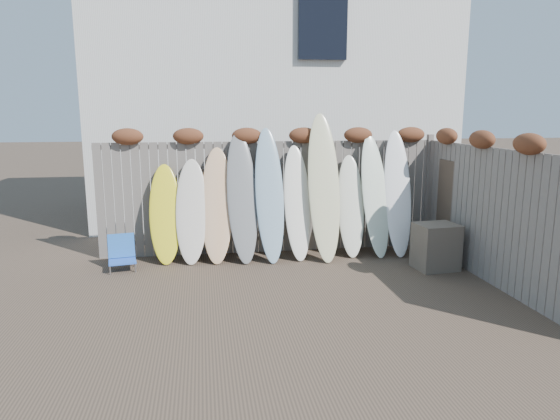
{
  "coord_description": "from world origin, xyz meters",
  "views": [
    {
      "loc": [
        -1.18,
        -6.34,
        2.49
      ],
      "look_at": [
        0.0,
        1.2,
        1.0
      ],
      "focal_mm": 32.0,
      "sensor_mm": 36.0,
      "label": 1
    }
  ],
  "objects": [
    {
      "name": "surfboard_8",
      "position": [
        1.81,
        1.95,
        1.06
      ],
      "size": [
        0.53,
        0.79,
        2.11
      ],
      "primitive_type": "ellipsoid",
      "rotation": [
        -0.31,
        0.0,
        0.09
      ],
      "color": "white",
      "rests_on": "ground"
    },
    {
      "name": "surfboard_7",
      "position": [
        1.39,
        1.99,
        0.88
      ],
      "size": [
        0.51,
        0.67,
        1.76
      ],
      "primitive_type": "ellipsoid",
      "rotation": [
        -0.31,
        0.0,
        -0.08
      ],
      "color": "white",
      "rests_on": "ground"
    },
    {
      "name": "surfboard_1",
      "position": [
        -1.38,
        2.0,
        0.87
      ],
      "size": [
        0.59,
        0.67,
        1.73
      ],
      "primitive_type": "ellipsoid",
      "rotation": [
        -0.31,
        0.0,
        -0.1
      ],
      "color": "silver",
      "rests_on": "ground"
    },
    {
      "name": "surfboard_4",
      "position": [
        -0.06,
        1.94,
        1.12
      ],
      "size": [
        0.51,
        0.81,
        2.25
      ],
      "primitive_type": "ellipsoid",
      "rotation": [
        -0.31,
        0.0,
        0.04
      ],
      "color": "#84A3B9",
      "rests_on": "ground"
    },
    {
      "name": "surfboard_5",
      "position": [
        0.42,
        1.96,
        0.97
      ],
      "size": [
        0.48,
        0.7,
        1.95
      ],
      "primitive_type": "ellipsoid",
      "rotation": [
        -0.31,
        0.0,
        0.02
      ],
      "color": "white",
      "rests_on": "ground"
    },
    {
      "name": "surfboard_9",
      "position": [
        2.23,
        1.95,
        1.1
      ],
      "size": [
        0.54,
        0.81,
        2.19
      ],
      "primitive_type": "ellipsoid",
      "rotation": [
        -0.31,
        0.0,
        -0.09
      ],
      "color": "white",
      "rests_on": "ground"
    },
    {
      "name": "surfboard_0",
      "position": [
        -1.82,
        2.05,
        0.82
      ],
      "size": [
        0.53,
        0.6,
        1.65
      ],
      "primitive_type": "ellipsoid",
      "rotation": [
        -0.31,
        0.0,
        0.01
      ],
      "color": "yellow",
      "rests_on": "ground"
    },
    {
      "name": "ground",
      "position": [
        0.0,
        0.0,
        0.0
      ],
      "size": [
        80.0,
        80.0,
        0.0
      ],
      "primitive_type": "plane",
      "color": "#493A2D"
    },
    {
      "name": "house",
      "position": [
        0.5,
        6.5,
        3.2
      ],
      "size": [
        8.5,
        5.5,
        6.33
      ],
      "color": "silver",
      "rests_on": "ground"
    },
    {
      "name": "right_fence",
      "position": [
        2.99,
        0.25,
        1.14
      ],
      "size": [
        0.28,
        4.4,
        2.24
      ],
      "color": "slate",
      "rests_on": "ground"
    },
    {
      "name": "surfboard_6",
      "position": [
        0.87,
        1.88,
        1.25
      ],
      "size": [
        0.55,
        0.87,
        2.49
      ],
      "primitive_type": "ellipsoid",
      "rotation": [
        -0.31,
        0.0,
        -0.01
      ],
      "color": "beige",
      "rests_on": "ground"
    },
    {
      "name": "back_fence",
      "position": [
        0.06,
        2.39,
        1.18
      ],
      "size": [
        6.05,
        0.28,
        2.24
      ],
      "color": "slate",
      "rests_on": "ground"
    },
    {
      "name": "wooden_crate",
      "position": [
        2.51,
        0.95,
        0.37
      ],
      "size": [
        0.68,
        0.59,
        0.74
      ],
      "primitive_type": "cube",
      "rotation": [
        0.0,
        0.0,
        0.1
      ],
      "color": "#4A3D37",
      "rests_on": "ground"
    },
    {
      "name": "lattice_panel",
      "position": [
        3.01,
        1.35,
        0.85
      ],
      "size": [
        0.1,
        1.13,
        1.69
      ],
      "primitive_type": "cube",
      "rotation": [
        0.0,
        0.0,
        0.04
      ],
      "color": "#3A2D23",
      "rests_on": "ground"
    },
    {
      "name": "surfboard_3",
      "position": [
        -0.53,
        1.97,
        1.09
      ],
      "size": [
        0.57,
        0.81,
        2.18
      ],
      "primitive_type": "ellipsoid",
      "rotation": [
        -0.31,
        0.0,
        0.09
      ],
      "color": "slate",
      "rests_on": "ground"
    },
    {
      "name": "surfboard_2",
      "position": [
        -0.96,
        1.99,
        0.96
      ],
      "size": [
        0.6,
        0.73,
        1.92
      ],
      "primitive_type": "ellipsoid",
      "rotation": [
        -0.31,
        0.0,
        -0.1
      ],
      "color": "#F6B992",
      "rests_on": "ground"
    },
    {
      "name": "beach_chair",
      "position": [
        -2.51,
        1.73,
        0.26
      ],
      "size": [
        0.49,
        0.51,
        0.56
      ],
      "color": "blue",
      "rests_on": "ground"
    }
  ]
}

